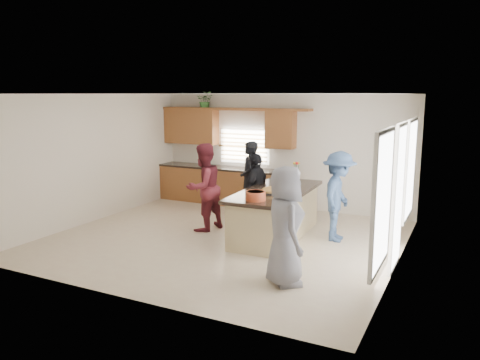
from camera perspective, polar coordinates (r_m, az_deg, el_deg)
The scene contains 18 objects.
floor at distance 9.25m, azimuth -1.97°, elevation -7.17°, with size 6.50×6.50×0.00m, color beige.
room_shell at distance 8.87m, azimuth -2.05°, elevation 4.63°, with size 6.52×6.02×2.81m.
back_cabinetry at distance 12.07m, azimuth -1.96°, elevation 1.43°, with size 4.08×0.66×2.46m.
right_wall_glazing at distance 7.82m, azimuth 18.71°, elevation -0.84°, with size 0.06×4.00×2.25m.
island at distance 9.30m, azimuth 4.35°, elevation -4.19°, with size 1.24×2.74×0.95m.
platter_front at distance 8.90m, azimuth 3.81°, elevation -1.38°, with size 0.44×0.44×0.18m.
platter_mid at distance 9.32m, azimuth 5.80°, elevation -0.88°, with size 0.39×0.39×0.16m.
platter_back at distance 9.83m, azimuth 5.25°, elevation -0.29°, with size 0.36×0.36×0.15m.
salad_bowl at distance 8.24m, azimuth 1.90°, elevation -1.89°, with size 0.36×0.36×0.16m.
clear_cup at distance 8.34m, azimuth 4.53°, elevation -2.00°, with size 0.08×0.08×0.11m, color white.
plate_stack at distance 10.00m, azimuth 5.67°, elevation -0.11°, with size 0.24×0.24×0.05m, color #B98CCC.
flower_vase at distance 10.15m, azimuth 6.87°, elevation 1.11°, with size 0.14×0.14×0.41m.
potted_plant at distance 12.29m, azimuth -4.25°, elevation 9.63°, with size 0.42×0.36×0.47m, color #336D2B.
woman_left_back at distance 10.67m, azimuth 1.14°, elevation 0.06°, with size 0.64×0.42×1.75m, color black.
woman_left_mid at distance 9.65m, azimuth -4.45°, elevation -0.89°, with size 0.88×0.69×1.81m, color maroon.
woman_left_front at distance 9.92m, azimuth 2.02°, elevation -1.24°, with size 0.93×0.39×1.58m, color black.
woman_right_back at distance 9.14m, azimuth 11.92°, elevation -1.97°, with size 1.12×0.65×1.74m, color #334B70.
woman_right_front at distance 6.92m, azimuth 5.51°, elevation -5.60°, with size 0.87×0.57×1.78m, color slate.
Camera 1 is at (4.21, -7.75, 2.79)m, focal length 35.00 mm.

